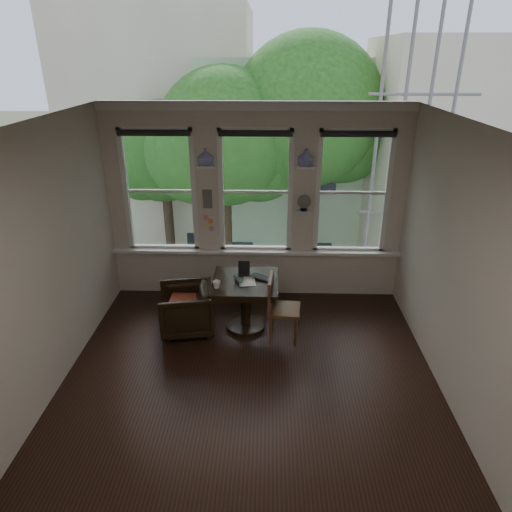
{
  "coord_description": "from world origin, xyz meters",
  "views": [
    {
      "loc": [
        0.21,
        -4.43,
        3.62
      ],
      "look_at": [
        0.05,
        0.9,
        1.23
      ],
      "focal_mm": 32.0,
      "sensor_mm": 36.0,
      "label": 1
    }
  ],
  "objects_px": {
    "armchair_left": "(186,309)",
    "table": "(246,304)",
    "laptop": "(259,279)",
    "mug": "(217,285)",
    "side_chair_right": "(284,309)"
  },
  "relations": [
    {
      "from": "armchair_left",
      "to": "table",
      "type": "bearing_deg",
      "value": 87.08
    },
    {
      "from": "laptop",
      "to": "armchair_left",
      "type": "bearing_deg",
      "value": -139.63
    },
    {
      "from": "table",
      "to": "mug",
      "type": "bearing_deg",
      "value": -148.72
    },
    {
      "from": "mug",
      "to": "laptop",
      "type": "bearing_deg",
      "value": 23.78
    },
    {
      "from": "table",
      "to": "laptop",
      "type": "bearing_deg",
      "value": 6.74
    },
    {
      "from": "table",
      "to": "side_chair_right",
      "type": "distance_m",
      "value": 0.6
    },
    {
      "from": "laptop",
      "to": "table",
      "type": "bearing_deg",
      "value": -139.86
    },
    {
      "from": "mug",
      "to": "armchair_left",
      "type": "bearing_deg",
      "value": 164.92
    },
    {
      "from": "armchair_left",
      "to": "laptop",
      "type": "relative_size",
      "value": 2.05
    },
    {
      "from": "side_chair_right",
      "to": "laptop",
      "type": "xyz_separation_m",
      "value": [
        -0.35,
        0.28,
        0.3
      ]
    },
    {
      "from": "armchair_left",
      "to": "laptop",
      "type": "xyz_separation_m",
      "value": [
        1.02,
        0.12,
        0.43
      ]
    },
    {
      "from": "side_chair_right",
      "to": "mug",
      "type": "distance_m",
      "value": 0.97
    },
    {
      "from": "table",
      "to": "mug",
      "type": "distance_m",
      "value": 0.61
    },
    {
      "from": "armchair_left",
      "to": "side_chair_right",
      "type": "xyz_separation_m",
      "value": [
        1.36,
        -0.16,
        0.12
      ]
    },
    {
      "from": "side_chair_right",
      "to": "mug",
      "type": "bearing_deg",
      "value": 93.0
    }
  ]
}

